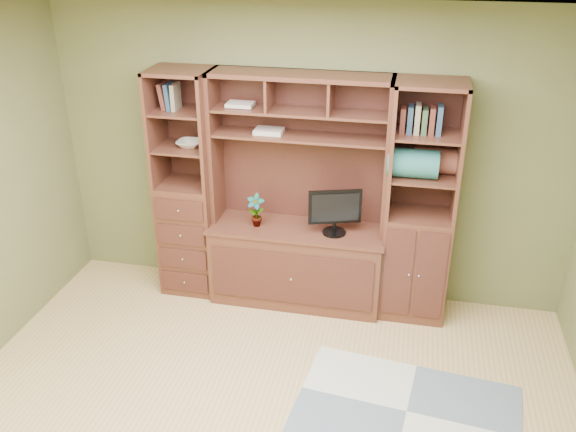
% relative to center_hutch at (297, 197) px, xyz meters
% --- Properties ---
extents(room, '(4.60, 4.10, 2.64)m').
position_rel_center_hutch_xyz_m(room, '(0.05, -1.73, 0.28)').
color(room, tan).
rests_on(room, ground).
extents(center_hutch, '(1.54, 0.53, 2.05)m').
position_rel_center_hutch_xyz_m(center_hutch, '(0.00, 0.00, 0.00)').
color(center_hutch, '#552A1D').
rests_on(center_hutch, ground).
extents(left_tower, '(0.50, 0.45, 2.05)m').
position_rel_center_hutch_xyz_m(left_tower, '(-1.00, 0.04, 0.00)').
color(left_tower, '#552A1D').
rests_on(left_tower, ground).
extents(right_tower, '(0.55, 0.45, 2.05)m').
position_rel_center_hutch_xyz_m(right_tower, '(1.02, 0.04, 0.00)').
color(right_tower, '#552A1D').
rests_on(right_tower, ground).
extents(rug, '(1.66, 1.20, 0.01)m').
position_rel_center_hutch_xyz_m(rug, '(1.04, -1.25, -1.02)').
color(rug, '#A1A6A7').
rests_on(rug, ground).
extents(monitor, '(0.49, 0.33, 0.55)m').
position_rel_center_hutch_xyz_m(monitor, '(0.33, -0.03, -0.02)').
color(monitor, black).
rests_on(monitor, center_hutch).
extents(orchid, '(0.16, 0.11, 0.29)m').
position_rel_center_hutch_xyz_m(orchid, '(-0.36, -0.03, -0.15)').
color(orchid, '#A74338').
rests_on(orchid, center_hutch).
extents(magazines, '(0.24, 0.17, 0.04)m').
position_rel_center_hutch_xyz_m(magazines, '(-0.26, 0.09, 0.53)').
color(magazines, beige).
rests_on(magazines, center_hutch).
extents(bowl, '(0.22, 0.22, 0.05)m').
position_rel_center_hutch_xyz_m(bowl, '(-0.95, 0.04, 0.39)').
color(bowl, silver).
rests_on(bowl, left_tower).
extents(blanket_teal, '(0.40, 0.23, 0.23)m').
position_rel_center_hutch_xyz_m(blanket_teal, '(0.93, -0.01, 0.38)').
color(blanket_teal, '#276762').
rests_on(blanket_teal, right_tower).
extents(blanket_red, '(0.37, 0.20, 0.20)m').
position_rel_center_hutch_xyz_m(blanket_red, '(1.12, 0.12, 0.37)').
color(blanket_red, brown).
rests_on(blanket_red, right_tower).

